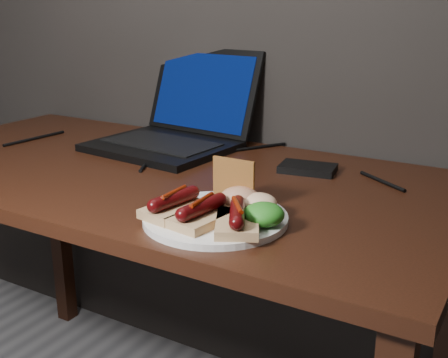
% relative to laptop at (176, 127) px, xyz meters
% --- Properties ---
extents(desk, '(1.40, 0.70, 0.75)m').
position_rel_laptop_xyz_m(desk, '(0.08, -0.22, -0.14)').
color(desk, '#33160C').
rests_on(desk, ground).
extents(laptop, '(0.38, 0.40, 0.25)m').
position_rel_laptop_xyz_m(laptop, '(0.00, 0.00, 0.00)').
color(laptop, black).
rests_on(laptop, desk).
extents(hard_drive, '(0.14, 0.10, 0.02)m').
position_rel_laptop_xyz_m(hard_drive, '(0.40, -0.05, -0.04)').
color(hard_drive, black).
rests_on(hard_drive, desk).
extents(desk_cables, '(1.02, 0.40, 0.01)m').
position_rel_laptop_xyz_m(desk_cables, '(0.07, -0.08, -0.05)').
color(desk_cables, black).
rests_on(desk_cables, desk).
extents(plate, '(0.30, 0.30, 0.01)m').
position_rel_laptop_xyz_m(plate, '(0.37, -0.41, -0.04)').
color(plate, white).
rests_on(plate, desk).
extents(bread_sausage_left, '(0.09, 0.13, 0.04)m').
position_rel_laptop_xyz_m(bread_sausage_left, '(0.31, -0.45, -0.02)').
color(bread_sausage_left, tan).
rests_on(bread_sausage_left, plate).
extents(bread_sausage_center, '(0.09, 0.12, 0.04)m').
position_rel_laptop_xyz_m(bread_sausage_center, '(0.37, -0.46, -0.02)').
color(bread_sausage_center, tan).
rests_on(bread_sausage_center, plate).
extents(bread_sausage_right, '(0.12, 0.13, 0.04)m').
position_rel_laptop_xyz_m(bread_sausage_right, '(0.44, -0.45, -0.02)').
color(bread_sausage_right, tan).
rests_on(bread_sausage_right, plate).
extents(crispbread, '(0.08, 0.01, 0.08)m').
position_rel_laptop_xyz_m(crispbread, '(0.37, -0.34, 0.00)').
color(crispbread, '#AC652F').
rests_on(crispbread, plate).
extents(salad_greens, '(0.07, 0.07, 0.04)m').
position_rel_laptop_xyz_m(salad_greens, '(0.47, -0.41, -0.02)').
color(salad_greens, '#166013').
rests_on(salad_greens, plate).
extents(salsa_mound, '(0.07, 0.07, 0.04)m').
position_rel_laptop_xyz_m(salsa_mound, '(0.39, -0.36, -0.02)').
color(salsa_mound, '#A81A10').
rests_on(salsa_mound, plate).
extents(coleslaw_mound, '(0.06, 0.06, 0.04)m').
position_rel_laptop_xyz_m(coleslaw_mound, '(0.44, -0.37, -0.02)').
color(coleslaw_mound, beige).
rests_on(coleslaw_mound, plate).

